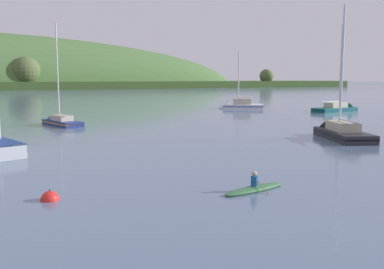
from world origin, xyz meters
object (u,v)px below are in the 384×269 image
Objects in this scene: sailboat_midwater_white at (339,110)px; sailboat_outer_reach at (238,107)px; canoe_with_paddler at (254,189)px; mooring_buoy_midchannel at (50,200)px; sailboat_near_mooring at (339,134)px; sailboat_far_left at (60,124)px.

sailboat_midwater_white is 16.47m from sailboat_outer_reach.
canoe_with_paddler is (-34.57, -41.92, -0.20)m from sailboat_outer_reach.
sailboat_midwater_white is 16.87× the size of mooring_buoy_midchannel.
sailboat_midwater_white is 51.84m from canoe_with_paddler.
sailboat_near_mooring reaches higher than mooring_buoy_midchannel.
sailboat_far_left is 3.31× the size of canoe_with_paddler.
sailboat_far_left is 31.10m from mooring_buoy_midchannel.
sailboat_midwater_white is (25.26, 18.91, -0.03)m from sailboat_near_mooring.
sailboat_midwater_white is 42.49m from sailboat_far_left.
sailboat_outer_reach is 2.98× the size of canoe_with_paddler.
sailboat_outer_reach is 54.33m from canoe_with_paddler.
sailboat_midwater_white is 3.99× the size of canoe_with_paddler.
sailboat_outer_reach is at bearing 41.76° from mooring_buoy_midchannel.
sailboat_near_mooring is at bearing 104.63° from sailboat_outer_reach.
sailboat_midwater_white reaches higher than sailboat_near_mooring.
sailboat_midwater_white reaches higher than canoe_with_paddler.
sailboat_midwater_white is at bearing 164.16° from sailboat_outer_reach.
sailboat_outer_reach is (-8.99, 13.80, 0.05)m from sailboat_midwater_white.
sailboat_far_left is 13.99× the size of mooring_buoy_midchannel.
sailboat_outer_reach is at bearing 123.77° from sailboat_midwater_white.
sailboat_midwater_white reaches higher than sailboat_far_left.
sailboat_far_left is 1.11× the size of sailboat_outer_reach.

